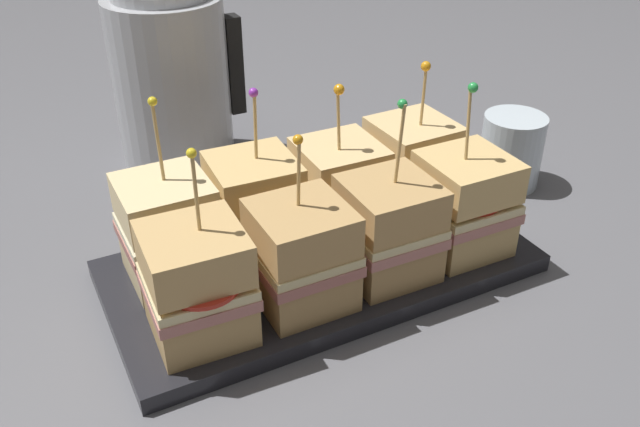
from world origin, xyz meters
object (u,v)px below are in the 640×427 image
Objects in this scene: sandwich_front_far_right at (464,204)px; sandwich_front_far_left at (197,284)px; sandwich_front_center_left at (301,256)px; sandwich_back_center_right at (339,187)px; sandwich_front_center_right at (388,229)px; sandwich_back_far_left at (168,230)px; kettle_steel at (172,80)px; sandwich_back_center_left at (255,206)px; serving_platter at (320,266)px; drinking_glass at (511,150)px; sandwich_back_far_right at (412,165)px.

sandwich_front_far_left is at bearing -179.40° from sandwich_front_far_right.
sandwich_back_center_right is (0.09, 0.09, 0.00)m from sandwich_front_center_left.
sandwich_front_center_right reaches higher than sandwich_back_center_right.
sandwich_front_center_left is at bearing -44.69° from sandwich_back_far_left.
sandwich_back_far_left is 0.74× the size of kettle_steel.
kettle_steel is (0.09, 0.27, 0.04)m from sandwich_back_far_left.
sandwich_back_center_left is at bearing 1.30° from sandwich_back_far_left.
sandwich_front_far_right is at bearing 1.04° from sandwich_front_center_right.
serving_platter is 1.72× the size of kettle_steel.
sandwich_front_far_left is 0.28m from sandwich_front_far_right.
sandwich_back_center_left is (0.09, 0.00, 0.00)m from sandwich_back_far_left.
sandwich_back_far_left is (-0.19, 0.09, 0.00)m from sandwich_front_center_right.
drinking_glass reaches higher than serving_platter.
sandwich_front_center_left is 0.21m from sandwich_back_far_right.
kettle_steel is (-0.19, 0.27, 0.04)m from sandwich_back_far_right.
sandwich_front_far_right is 0.19m from drinking_glass.
sandwich_back_center_right is at bearing 92.17° from sandwich_front_center_right.
sandwich_front_far_left reaches higher than sandwich_back_center_right.
sandwich_front_center_left is at bearing -89.27° from kettle_steel.
sandwich_front_far_right reaches higher than sandwich_back_far_right.
sandwich_back_center_right is (-0.09, 0.09, -0.00)m from sandwich_front_far_right.
sandwich_front_center_right reaches higher than drinking_glass.
sandwich_back_center_left is 0.19m from sandwich_back_far_right.
sandwich_front_far_right is at bearing -62.42° from kettle_steel.
sandwich_front_center_left is 0.37m from kettle_steel.
drinking_glass is at bearing 14.11° from sandwich_front_far_left.
serving_platter is at bearing -43.25° from sandwich_back_center_left.
sandwich_front_far_right is 1.03× the size of sandwich_back_center_left.
sandwich_back_center_left is 1.93× the size of drinking_glass.
drinking_glass is (0.35, 0.01, -0.02)m from sandwich_back_center_left.
serving_platter is 2.34× the size of sandwich_front_center_right.
kettle_steel is (0.09, 0.37, 0.04)m from sandwich_front_far_left.
sandwich_back_center_left reaches higher than sandwich_back_center_right.
sandwich_front_far_right reaches higher than sandwich_front_far_left.
sandwich_front_far_left reaches higher than sandwich_back_center_left.
sandwich_front_far_left is 1.01× the size of sandwich_back_center_left.
sandwich_front_far_left is 1.94× the size of drinking_glass.
sandwich_front_center_left is at bearing -131.86° from serving_platter.
sandwich_back_far_left is at bearing -178.70° from sandwich_back_center_left.
sandwich_front_far_right is at bearing 0.97° from sandwich_front_center_left.
sandwich_back_center_left is at bearing 178.59° from sandwich_back_center_right.
sandwich_back_far_right is (0.28, 0.10, 0.00)m from sandwich_front_far_left.
sandwich_front_center_left is at bearing -162.07° from drinking_glass.
kettle_steel reaches higher than sandwich_back_center_right.
sandwich_front_center_left is 0.09m from sandwich_front_center_right.
sandwich_front_far_right is 0.09m from sandwich_back_far_right.
sandwich_back_center_left is at bearing 136.75° from serving_platter.
sandwich_back_center_left reaches higher than sandwich_back_far_right.
sandwich_front_center_right is 1.08× the size of sandwich_back_center_right.
drinking_glass is at bearing 23.68° from sandwich_front_center_right.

